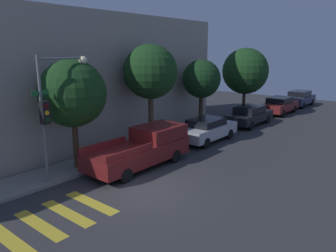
# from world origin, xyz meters

# --- Properties ---
(ground_plane) EXTENTS (60.00, 60.00, 0.00)m
(ground_plane) POSITION_xyz_m (0.00, 0.00, 0.00)
(ground_plane) COLOR #333335
(sidewalk) EXTENTS (26.00, 2.02, 0.14)m
(sidewalk) POSITION_xyz_m (0.00, 4.21, 0.07)
(sidewalk) COLOR gray
(sidewalk) RESTS_ON ground
(building_row) EXTENTS (26.00, 6.00, 7.42)m
(building_row) POSITION_xyz_m (0.00, 8.62, 3.71)
(building_row) COLOR #A89E8E
(building_row) RESTS_ON ground
(crosswalk) EXTENTS (3.46, 2.60, 0.00)m
(crosswalk) POSITION_xyz_m (-3.38, 0.80, 0.00)
(crosswalk) COLOR gold
(crosswalk) RESTS_ON ground
(traffic_light_pole) EXTENTS (2.59, 0.56, 5.21)m
(traffic_light_pole) POSITION_xyz_m (-1.50, 3.37, 3.44)
(traffic_light_pole) COLOR slate
(traffic_light_pole) RESTS_ON ground
(pickup_truck) EXTENTS (5.34, 2.01, 1.75)m
(pickup_truck) POSITION_xyz_m (2.23, 2.10, 0.87)
(pickup_truck) COLOR maroon
(pickup_truck) RESTS_ON ground
(sedan_near_corner) EXTENTS (4.24, 1.81, 1.41)m
(sedan_near_corner) POSITION_xyz_m (7.72, 2.10, 0.75)
(sedan_near_corner) COLOR #B7BABF
(sedan_near_corner) RESTS_ON ground
(sedan_middle) EXTENTS (4.49, 1.76, 1.43)m
(sedan_middle) POSITION_xyz_m (13.46, 2.10, 0.75)
(sedan_middle) COLOR black
(sedan_middle) RESTS_ON ground
(sedan_far_end) EXTENTS (4.43, 1.82, 1.45)m
(sedan_far_end) POSITION_xyz_m (19.24, 2.10, 0.76)
(sedan_far_end) COLOR maroon
(sedan_far_end) RESTS_ON ground
(sedan_tail_of_row) EXTENTS (4.50, 1.80, 1.50)m
(sedan_tail_of_row) POSITION_xyz_m (24.38, 2.10, 0.78)
(sedan_tail_of_row) COLOR #2D3351
(sedan_tail_of_row) RESTS_ON ground
(tree_near_corner) EXTENTS (2.98, 2.98, 5.03)m
(tree_near_corner) POSITION_xyz_m (-0.17, 4.04, 3.52)
(tree_near_corner) COLOR #42301E
(tree_near_corner) RESTS_ON ground
(tree_midblock) EXTENTS (3.01, 3.01, 5.73)m
(tree_midblock) POSITION_xyz_m (4.88, 4.04, 4.20)
(tree_midblock) COLOR brown
(tree_midblock) RESTS_ON ground
(tree_far_end) EXTENTS (2.57, 2.57, 4.80)m
(tree_far_end) POSITION_xyz_m (9.91, 4.04, 3.49)
(tree_far_end) COLOR #42301E
(tree_far_end) RESTS_ON ground
(tree_behind_truck) EXTENTS (3.73, 3.73, 5.59)m
(tree_behind_truck) POSITION_xyz_m (16.28, 4.04, 3.72)
(tree_behind_truck) COLOR #42301E
(tree_behind_truck) RESTS_ON ground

